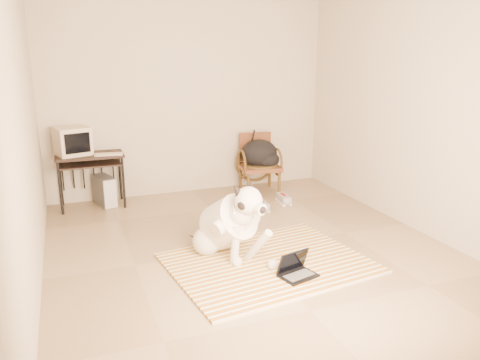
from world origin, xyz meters
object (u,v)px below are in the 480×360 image
pc_tower (105,191)px  rattan_chair (259,163)px  dog (229,225)px  crt_monitor (73,141)px  backpack (261,154)px  computer_desk (90,162)px  laptop (296,270)px

pc_tower → rattan_chair: (2.17, -0.11, 0.22)m
dog → crt_monitor: 2.61m
dog → backpack: 2.26m
computer_desk → dog: bearing=-61.3°
crt_monitor → backpack: bearing=-5.5°
laptop → pc_tower: (-1.42, 2.76, 0.12)m
computer_desk → crt_monitor: 0.34m
laptop → dog: bearing=123.2°
computer_desk → pc_tower: bearing=5.5°
computer_desk → pc_tower: (0.15, 0.01, -0.41)m
crt_monitor → backpack: (2.51, -0.24, -0.32)m
laptop → computer_desk: size_ratio=0.44×
crt_monitor → dog: bearing=-58.3°
dog → rattan_chair: 2.32m
crt_monitor → pc_tower: size_ratio=1.08×
dog → laptop: size_ratio=2.81×
computer_desk → rattan_chair: 2.33m
computer_desk → pc_tower: computer_desk is taller
rattan_chair → backpack: rattan_chair is taller
rattan_chair → pc_tower: bearing=177.0°
computer_desk → backpack: 2.33m
crt_monitor → backpack: crt_monitor is taller
pc_tower → backpack: bearing=-5.0°
laptop → backpack: size_ratio=0.70×
pc_tower → crt_monitor: bearing=171.3°
crt_monitor → rattan_chair: crt_monitor is taller
crt_monitor → rattan_chair: bearing=-3.8°
dog → computer_desk: (-1.15, 2.10, 0.26)m
crt_monitor → backpack: 2.54m
laptop → crt_monitor: (-1.76, 2.81, 0.80)m
pc_tower → backpack: backpack is taller
laptop → rattan_chair: size_ratio=0.45×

